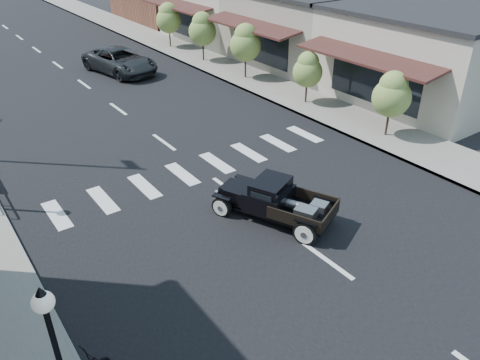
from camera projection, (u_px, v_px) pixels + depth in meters
ground at (263, 214)px, 15.63m from camera, size 120.00×120.00×0.00m
road at (97, 93)px, 26.18m from camera, size 14.00×80.00×0.02m
road_markings at (135, 121)px, 22.67m from camera, size 12.00×60.00×0.06m
sidewalk_right at (222, 67)px, 30.49m from camera, size 3.00×80.00×0.15m
storefront_near at (437, 54)px, 24.99m from camera, size 10.00×9.00×4.50m
storefront_mid at (319, 26)px, 31.33m from camera, size 10.00×9.00×4.50m
storefront_far at (240, 7)px, 37.66m from camera, size 10.00×9.00×4.50m
small_tree_a at (390, 105)px, 20.26m from camera, size 1.67×1.67×2.79m
small_tree_b at (307, 78)px, 24.00m from camera, size 1.53×1.53×2.54m
small_tree_c at (245, 52)px, 27.62m from camera, size 1.83×1.83×3.05m
small_tree_d at (203, 37)px, 30.98m from camera, size 1.82×1.82×3.03m
small_tree_e at (169, 26)px, 34.25m from camera, size 1.81×1.81×3.02m
hotrod_pickup at (275, 200)px, 15.10m from camera, size 3.39×4.48×1.41m
second_car at (120, 61)px, 29.22m from camera, size 3.54×5.86×1.52m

